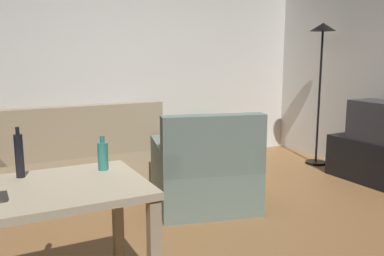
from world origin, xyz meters
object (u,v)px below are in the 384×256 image
Objects in this scene: bottle_dark at (19,155)px; bottle_tall at (103,155)px; potted_plant at (206,137)px; tv_stand at (377,162)px; tv at (381,121)px; armchair at (205,174)px; couch at (77,159)px; torchiere_lamp at (321,55)px; desk at (26,211)px.

bottle_dark is 1.38× the size of bottle_tall.
bottle_tall reaches higher than potted_plant.
tv_stand is at bearing 11.60° from bottle_tall.
tv is 2.16m from potted_plant.
bottle_tall is (-1.22, -0.93, 0.53)m from armchair.
couch is 0.95× the size of torchiere_lamp.
bottle_tall is at bearing -130.51° from potted_plant.
armchair is 1.62m from bottle_tall.
couch is at bearing 64.24° from tv_stand.
bottle_dark is at bearing 99.27° from tv.
potted_plant is at bearing 34.46° from tv_stand.
potted_plant is (-1.20, 0.83, -1.08)m from torchiere_lamp.
potted_plant is 1.73m from armchair.
couch reaches higher than potted_plant.
torchiere_lamp is 1.50× the size of desk.
desk is 2.12× the size of potted_plant.
torchiere_lamp is (2.99, -0.52, 1.11)m from couch.
potted_plant is at bearing 34.54° from tv.
tv_stand is 1.01× the size of armchair.
desk is (-0.74, -2.29, 0.34)m from couch.
tv_stand is 0.91× the size of desk.
tv reaches higher than desk.
couch is 1.81m from potted_plant.
tv_stand is at bearing -55.54° from potted_plant.
torchiere_lamp is 2.43m from armchair.
bottle_dark is at bearing 70.37° from couch.
couch reaches higher than tv_stand.
couch is 3.23m from torchiere_lamp.
tv is 3.35m from bottle_tall.
torchiere_lamp is 6.46× the size of bottle_dark.
torchiere_lamp reaches higher than bottle_tall.
tv is at bearing -90.00° from tv_stand.
tv_stand is 0.46m from tv.
armchair reaches higher than desk.
desk is at bearing -154.56° from torchiere_lamp.
tv is at bearing -171.92° from armchair.
tv reaches higher than tv_stand.
torchiere_lamp is 4.06m from bottle_dark.
couch is 6.16× the size of bottle_dark.
bottle_dark is (-3.72, -0.61, 0.18)m from tv.
tv_stand is 1.83× the size of tv.
torchiere_lamp is 3.69m from bottle_tall.
torchiere_lamp is at bearing 170.20° from couch.
armchair is at bearing 34.13° from desk.
potted_plant is (1.78, 0.31, 0.02)m from couch.
armchair is at bearing 127.97° from couch.
bottle_dark is (-3.72, -0.61, 0.64)m from tv_stand.
armchair is 3.88× the size of bottle_dark.
tv is at bearing 154.27° from couch.
tv is 2.12m from armchair.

